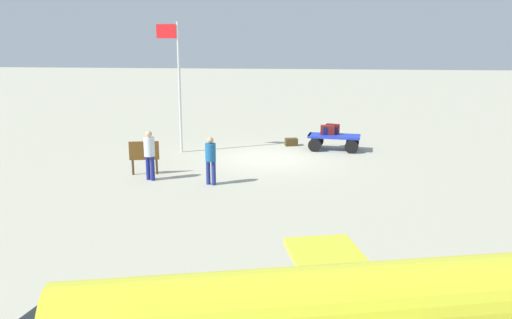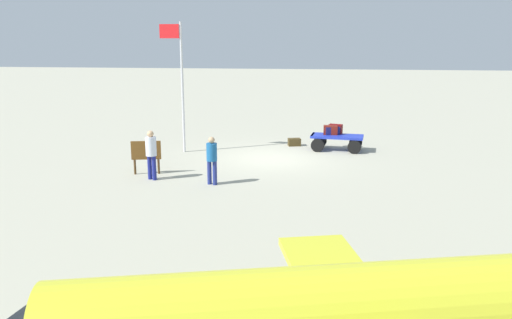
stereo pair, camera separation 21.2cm
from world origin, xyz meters
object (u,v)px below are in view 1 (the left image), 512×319
Objects in this scene: flagpole at (177,77)px; luggage_cart at (334,139)px; suitcase_dark at (332,129)px; worker_lead at (211,157)px; suitcase_navy at (327,130)px; worker_trailing at (149,151)px; suitcase_tan at (291,142)px; airplane_near at (339,317)px; suitcase_grey at (329,130)px; signboard at (144,153)px.

luggage_cart is at bearing -170.41° from flagpole.
worker_lead is (4.06, 6.14, 0.06)m from suitcase_dark.
worker_trailing is (5.95, 5.54, 0.14)m from suitcase_navy.
suitcase_navy is at bearing -123.22° from worker_lead.
suitcase_tan is 0.07× the size of airplane_near.
suitcase_grey is (0.20, -0.17, 0.35)m from luggage_cart.
worker_trailing is (6.21, 5.40, 0.51)m from luggage_cart.
signboard is (0.41, -0.68, -0.22)m from worker_trailing.
signboard is at bearing 37.38° from suitcase_navy.
airplane_near is (0.48, 15.81, 0.29)m from suitcase_dark.
airplane_near reaches higher than suitcase_navy.
suitcase_dark is 0.53× the size of signboard.
flagpole reaches higher than suitcase_dark.
flagpole is at bearing -67.84° from airplane_near.
suitcase_navy is (0.22, 0.27, -0.01)m from suitcase_dark.
suitcase_grey is at bearing -91.19° from airplane_near.
worker_trailing is (4.41, 6.13, 0.81)m from suitcase_tan.
signboard is (6.58, 5.14, -0.08)m from suitcase_dark.
suitcase_dark is at bearing -166.72° from flagpole.
flagpole is (2.25, -4.65, 2.18)m from worker_lead.
signboard is (6.37, 4.86, -0.08)m from suitcase_navy.
worker_lead is at bearing 70.37° from suitcase_tan.
flagpole is at bearing 11.46° from suitcase_grey.
airplane_near is (-5.69, 10.00, 0.16)m from worker_trailing.
suitcase_tan is 7.60m from worker_trailing.
worker_lead is at bearing -69.67° from airplane_near.
airplane_near is at bearing 110.33° from worker_lead.
suitcase_navy is at bearing -142.62° from signboard.
luggage_cart reaches higher than suitcase_tan.
suitcase_grey is at bearing 160.73° from suitcase_tan.
airplane_near reaches higher than suitcase_grey.
worker_trailing is at bearing 43.30° from suitcase_dark.
flagpole is (0.14, -4.32, 2.11)m from worker_trailing.
suitcase_dark is (0.04, -0.42, 0.38)m from luggage_cart.
suitcase_navy is 7.02m from worker_lead.
suitcase_navy is at bearing 51.54° from suitcase_dark.
airplane_near is 12.30m from signboard.
flagpole is (4.56, 1.81, 2.92)m from suitcase_tan.
suitcase_dark is at bearing -142.04° from signboard.
luggage_cart is 8.14m from signboard.
signboard is at bearing 37.96° from suitcase_dark.
suitcase_tan is 0.52× the size of signboard.
airplane_near is at bearing 112.16° from flagpole.
suitcase_grey is at bearing -41.33° from luggage_cart.
suitcase_dark is 8.35m from signboard.
flagpole reaches higher than worker_lead.
suitcase_tan is at bearing -22.20° from luggage_cart.
worker_trailing reaches higher than worker_lead.
airplane_near is at bearing 119.64° from worker_trailing.
suitcase_tan is at bearing -158.36° from flagpole.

